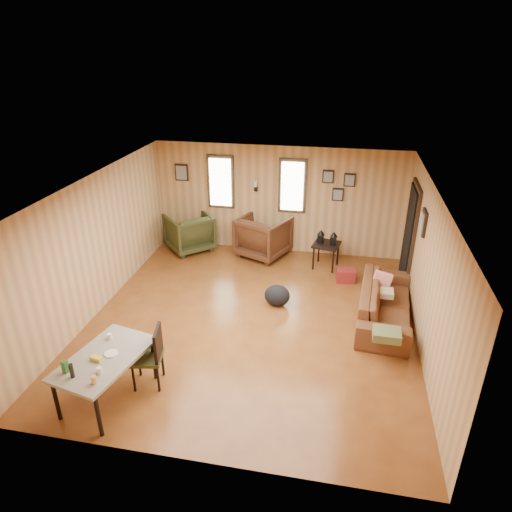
{
  "coord_description": "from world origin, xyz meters",
  "views": [
    {
      "loc": [
        1.36,
        -6.54,
        4.44
      ],
      "look_at": [
        0.0,
        0.4,
        1.05
      ],
      "focal_mm": 32.0,
      "sensor_mm": 36.0,
      "label": 1
    }
  ],
  "objects_px": {
    "recliner_green": "(189,231)",
    "dining_table": "(104,361)",
    "sofa": "(386,298)",
    "side_table": "(327,243)",
    "end_table": "(204,230)",
    "recliner_brown": "(263,235)"
  },
  "relations": [
    {
      "from": "recliner_green",
      "to": "dining_table",
      "type": "height_order",
      "value": "recliner_green"
    },
    {
      "from": "sofa",
      "to": "side_table",
      "type": "distance_m",
      "value": 2.14
    },
    {
      "from": "sofa",
      "to": "dining_table",
      "type": "distance_m",
      "value": 4.65
    },
    {
      "from": "sofa",
      "to": "end_table",
      "type": "distance_m",
      "value": 4.67
    },
    {
      "from": "side_table",
      "to": "dining_table",
      "type": "bearing_deg",
      "value": -120.29
    },
    {
      "from": "recliner_brown",
      "to": "recliner_green",
      "type": "relative_size",
      "value": 1.07
    },
    {
      "from": "side_table",
      "to": "dining_table",
      "type": "height_order",
      "value": "dining_table"
    },
    {
      "from": "end_table",
      "to": "recliner_green",
      "type": "bearing_deg",
      "value": -129.82
    },
    {
      "from": "recliner_green",
      "to": "end_table",
      "type": "height_order",
      "value": "recliner_green"
    },
    {
      "from": "sofa",
      "to": "dining_table",
      "type": "bearing_deg",
      "value": 130.73
    },
    {
      "from": "side_table",
      "to": "recliner_green",
      "type": "bearing_deg",
      "value": 174.37
    },
    {
      "from": "end_table",
      "to": "sofa",
      "type": "bearing_deg",
      "value": -31.5
    },
    {
      "from": "recliner_brown",
      "to": "end_table",
      "type": "bearing_deg",
      "value": 11.88
    },
    {
      "from": "recliner_brown",
      "to": "recliner_green",
      "type": "distance_m",
      "value": 1.72
    },
    {
      "from": "sofa",
      "to": "dining_table",
      "type": "relative_size",
      "value": 1.47
    },
    {
      "from": "recliner_green",
      "to": "side_table",
      "type": "height_order",
      "value": "recliner_green"
    },
    {
      "from": "recliner_brown",
      "to": "dining_table",
      "type": "relative_size",
      "value": 0.69
    },
    {
      "from": "end_table",
      "to": "side_table",
      "type": "bearing_deg",
      "value": -12.25
    },
    {
      "from": "sofa",
      "to": "end_table",
      "type": "xyz_separation_m",
      "value": [
        -3.98,
        2.44,
        -0.04
      ]
    },
    {
      "from": "recliner_green",
      "to": "side_table",
      "type": "xyz_separation_m",
      "value": [
        3.13,
        -0.31,
        0.1
      ]
    },
    {
      "from": "end_table",
      "to": "side_table",
      "type": "height_order",
      "value": "side_table"
    },
    {
      "from": "recliner_green",
      "to": "end_table",
      "type": "xyz_separation_m",
      "value": [
        0.26,
        0.31,
        -0.09
      ]
    }
  ]
}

